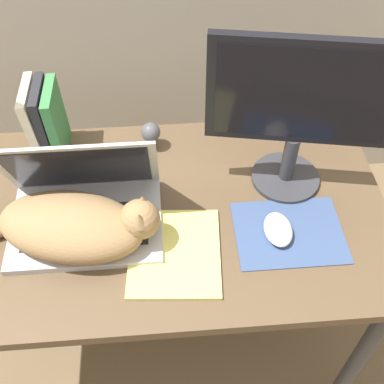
% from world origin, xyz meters
% --- Properties ---
extents(desk, '(1.19, 0.64, 0.70)m').
position_xyz_m(desk, '(0.00, 0.32, 0.62)').
color(desk, brown).
rests_on(desk, ground_plane).
extents(laptop, '(0.35, 0.25, 0.24)m').
position_xyz_m(laptop, '(-0.14, 0.31, 0.75)').
color(laptop, '#B7B7BC').
rests_on(laptop, desk).
extents(cat, '(0.46, 0.26, 0.13)m').
position_xyz_m(cat, '(-0.15, 0.24, 0.76)').
color(cat, '#99754C').
rests_on(cat, desk).
extents(external_monitor, '(0.42, 0.17, 0.41)m').
position_xyz_m(external_monitor, '(0.36, 0.40, 0.94)').
color(external_monitor, '#333338').
rests_on(external_monitor, desk).
extents(mousepad, '(0.26, 0.20, 0.00)m').
position_xyz_m(mousepad, '(0.34, 0.23, 0.70)').
color(mousepad, '#384C75').
rests_on(mousepad, desk).
extents(computer_mouse, '(0.07, 0.10, 0.03)m').
position_xyz_m(computer_mouse, '(0.31, 0.23, 0.72)').
color(computer_mouse, silver).
rests_on(computer_mouse, mousepad).
extents(book_row, '(0.08, 0.15, 0.21)m').
position_xyz_m(book_row, '(-0.25, 0.55, 0.81)').
color(book_row, beige).
rests_on(book_row, desk).
extents(notepad, '(0.22, 0.25, 0.01)m').
position_xyz_m(notepad, '(0.06, 0.19, 0.71)').
color(notepad, '#E5DB6B').
rests_on(notepad, desk).
extents(webcam, '(0.05, 0.05, 0.08)m').
position_xyz_m(webcam, '(0.02, 0.55, 0.75)').
color(webcam, '#232328').
rests_on(webcam, desk).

